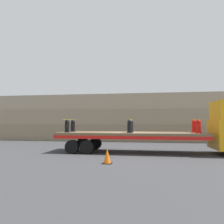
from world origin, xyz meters
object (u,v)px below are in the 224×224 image
Objects in this scene: fire_hydrant_black_near_0 at (67,126)px; traffic_cone at (107,156)px; fire_hydrant_red_near_2 at (198,127)px; fire_hydrant_red_far_2 at (194,126)px; flatbed_trailer at (122,136)px; fire_hydrant_black_far_0 at (73,126)px; fire_hydrant_black_near_1 at (130,126)px; fire_hydrant_black_far_1 at (131,126)px.

fire_hydrant_black_near_0 is 1.16× the size of traffic_cone.
fire_hydrant_red_far_2 is at bearing 90.00° from fire_hydrant_red_near_2.
fire_hydrant_black_far_0 is (-3.44, 0.55, 0.61)m from flatbed_trailer.
fire_hydrant_black_near_1 is 1.16× the size of traffic_cone.
fire_hydrant_black_near_0 is 1.00× the size of fire_hydrant_black_near_1.
fire_hydrant_black_near_0 is 4.78m from traffic_cone.
flatbed_trailer is at bearing 9.09° from fire_hydrant_black_near_0.
fire_hydrant_black_near_0 is at bearing 180.00° from fire_hydrant_red_near_2.
fire_hydrant_black_far_0 is 7.95m from fire_hydrant_red_far_2.
fire_hydrant_black_near_0 is 1.00× the size of fire_hydrant_red_far_2.
fire_hydrant_black_near_0 is at bearing 133.89° from traffic_cone.
fire_hydrant_black_near_1 is 1.00× the size of fire_hydrant_red_far_2.
fire_hydrant_red_near_2 is at bearing -15.46° from fire_hydrant_black_far_1.
fire_hydrant_black_near_1 is 3.65m from traffic_cone.
fire_hydrant_black_far_1 is at bearing 79.92° from traffic_cone.
fire_hydrant_black_far_0 is 8.02m from fire_hydrant_red_near_2.
flatbed_trailer is at bearing 173.05° from fire_hydrant_red_near_2.
fire_hydrant_black_near_1 is 3.97m from fire_hydrant_red_near_2.
fire_hydrant_black_far_1 is 1.16× the size of traffic_cone.
fire_hydrant_black_near_1 and fire_hydrant_black_far_1 have the same top height.
flatbed_trailer is at bearing -134.39° from fire_hydrant_black_far_1.
fire_hydrant_red_near_2 is at bearing -90.00° from fire_hydrant_red_far_2.
flatbed_trailer reaches higher than traffic_cone.
fire_hydrant_black_far_0 and fire_hydrant_red_near_2 have the same top height.
fire_hydrant_black_far_0 is 1.00× the size of fire_hydrant_red_near_2.
fire_hydrant_red_far_2 reaches higher than flatbed_trailer.
fire_hydrant_black_far_1 is (0.00, 1.10, 0.00)m from fire_hydrant_black_near_1.
fire_hydrant_black_near_0 is 1.00× the size of fire_hydrant_red_near_2.
fire_hydrant_black_near_1 and fire_hydrant_red_near_2 have the same top height.
fire_hydrant_black_far_1 is at bearing 15.46° from fire_hydrant_black_near_0.
fire_hydrant_black_far_0 is 1.16× the size of traffic_cone.
flatbed_trailer is 11.38× the size of fire_hydrant_red_near_2.
fire_hydrant_black_far_0 is at bearing 90.00° from fire_hydrant_black_near_0.
fire_hydrant_black_near_0 is at bearing -164.54° from fire_hydrant_black_far_1.
fire_hydrant_red_near_2 reaches higher than flatbed_trailer.
fire_hydrant_black_near_1 is 1.00× the size of fire_hydrant_red_near_2.
fire_hydrant_red_far_2 is at bearing 15.46° from fire_hydrant_black_near_1.
fire_hydrant_red_near_2 is (7.95, -1.10, 0.00)m from fire_hydrant_black_far_0.
traffic_cone is at bearing -103.32° from fire_hydrant_black_near_1.
flatbed_trailer is 3.53m from fire_hydrant_black_far_0.
flatbed_trailer is at bearing 134.39° from fire_hydrant_black_near_1.
fire_hydrant_black_near_0 reaches higher than traffic_cone.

